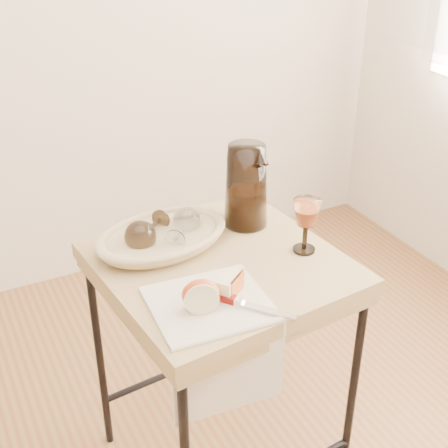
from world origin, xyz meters
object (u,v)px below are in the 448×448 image
pitcher (246,186)px  table_knife (243,302)px  bread_basket (162,239)px  tea_towel (209,303)px  side_table (221,370)px  goblet_lying_b (182,229)px  apple_half (200,294)px  wine_goblet (306,226)px  goblet_lying_a (149,229)px

pitcher → table_knife: bearing=-102.7°
pitcher → bread_basket: bearing=-160.7°
pitcher → table_knife: size_ratio=1.18×
tea_towel → bread_basket: bearing=93.8°
bread_basket → table_knife: (0.06, -0.35, -0.01)m
side_table → goblet_lying_b: size_ratio=5.89×
tea_towel → bread_basket: bread_basket is taller
tea_towel → apple_half: size_ratio=3.14×
bread_basket → goblet_lying_b: (0.05, -0.02, 0.03)m
tea_towel → pitcher: pitcher is taller
side_table → tea_towel: bearing=-124.6°
wine_goblet → table_knife: 0.32m
goblet_lying_a → side_table: bearing=95.0°
bread_basket → goblet_lying_b: bearing=-30.6°
apple_half → goblet_lying_a: bearing=107.2°
pitcher → apple_half: bearing=-115.5°
tea_towel → goblet_lying_b: bearing=83.7°
wine_goblet → apple_half: bearing=-162.2°
side_table → bread_basket: size_ratio=2.26×
bread_basket → apple_half: (-0.03, -0.31, 0.02)m
tea_towel → pitcher: 0.43m
goblet_lying_a → tea_towel: bearing=57.9°
pitcher → wine_goblet: pitcher is taller
apple_half → tea_towel: bearing=43.6°
tea_towel → pitcher: (0.27, 0.31, 0.12)m
tea_towel → bread_basket: 0.30m
side_table → bread_basket: 0.44m
goblet_lying_a → table_knife: size_ratio=0.58×
bread_basket → wine_goblet: wine_goblet is taller
side_table → wine_goblet: bearing=-14.6°
side_table → tea_towel: (-0.11, -0.16, 0.39)m
side_table → table_knife: size_ratio=3.18×
pitcher → apple_half: size_ratio=3.22×
side_table → apple_half: (-0.14, -0.18, 0.43)m
tea_towel → goblet_lying_b: 0.29m
tea_towel → apple_half: 0.05m
bread_basket → goblet_lying_a: 0.05m
goblet_lying_a → goblet_lying_b: 0.09m
tea_towel → bread_basket: (0.00, 0.30, 0.02)m
bread_basket → goblet_lying_b: 0.06m
bread_basket → table_knife: 0.35m
apple_half → table_knife: bearing=-1.9°
goblet_lying_a → table_knife: 0.37m
apple_half → table_knife: apple_half is taller
goblet_lying_a → goblet_lying_b: bearing=119.3°
wine_goblet → side_table: bearing=165.4°
side_table → apple_half: size_ratio=8.69×
bread_basket → side_table: bearing=-60.7°
bread_basket → wine_goblet: size_ratio=2.18×
apple_half → wine_goblet: bearing=35.2°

